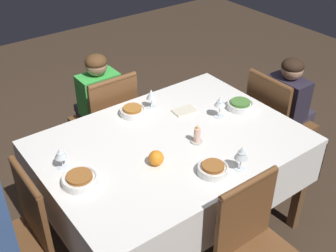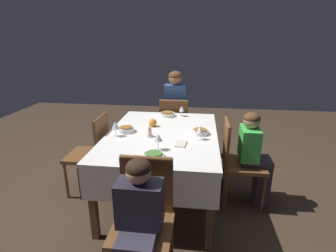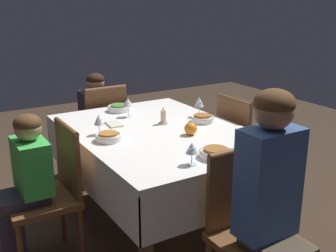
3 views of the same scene
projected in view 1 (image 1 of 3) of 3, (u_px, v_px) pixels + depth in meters
The scene contains 18 objects.
ground_plane at pixel (171, 227), 2.98m from camera, with size 8.00×8.00×0.00m, color #3D2D21.
dining_table at pixel (171, 152), 2.61m from camera, with size 1.57×1.13×0.76m.
chair_east at pixel (16, 242), 2.22m from camera, with size 0.42×0.42×0.91m.
chair_south at pixel (108, 120), 3.23m from camera, with size 0.42×0.42×0.91m.
chair_west at pixel (275, 121), 3.21m from camera, with size 0.42×0.42×0.91m.
person_child_green at pixel (97, 105), 3.31m from camera, with size 0.30×0.33×1.01m.
person_child_dark at pixel (290, 109), 3.28m from camera, with size 0.33×0.30×0.99m.
bowl_east at pixel (80, 179), 2.22m from camera, with size 0.19×0.19×0.06m.
wine_glass_east at pixel (60, 154), 2.30m from camera, with size 0.07×0.07×0.13m.
bowl_south at pixel (132, 111), 2.80m from camera, with size 0.17×0.17×0.06m.
wine_glass_south at pixel (151, 95), 2.84m from camera, with size 0.07×0.07×0.14m.
bowl_west at pixel (240, 105), 2.87m from camera, with size 0.18×0.18×0.06m.
wine_glass_west at pixel (220, 102), 2.73m from camera, with size 0.08×0.08×0.15m.
bowl_north at pixel (212, 169), 2.29m from camera, with size 0.17×0.17×0.06m.
wine_glass_north at pixel (242, 153), 2.27m from camera, with size 0.08×0.08×0.16m.
candle_centerpiece at pixel (197, 136), 2.53m from camera, with size 0.07×0.07×0.13m.
orange_fruit at pixel (156, 158), 2.35m from camera, with size 0.09×0.09×0.09m, color orange.
napkin_red_folded at pixel (184, 111), 2.84m from camera, with size 0.16×0.11×0.01m.
Camera 1 is at (1.26, 1.67, 2.25)m, focal length 45.00 mm.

